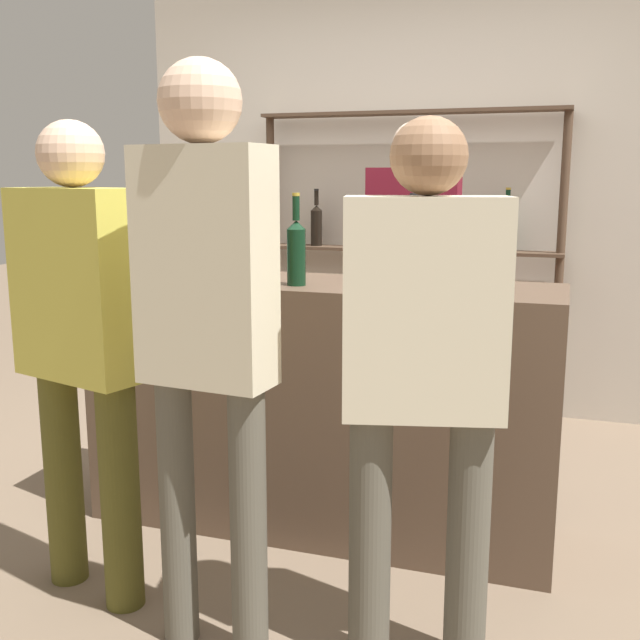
{
  "coord_description": "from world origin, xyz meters",
  "views": [
    {
      "loc": [
        0.93,
        -2.79,
        1.44
      ],
      "look_at": [
        0.0,
        0.0,
        0.87
      ],
      "focal_mm": 42.0,
      "sensor_mm": 36.0,
      "label": 1
    }
  ],
  "objects_px": {
    "counter_bottle_1": "(192,245)",
    "cork_jar": "(220,258)",
    "counter_bottle_3": "(479,259)",
    "counter_bottle_4": "(187,243)",
    "customer_right": "(423,361)",
    "customer_left": "(81,330)",
    "customer_center": "(206,312)",
    "counter_bottle_2": "(296,250)",
    "counter_bottle_0": "(413,256)",
    "server_behind_counter": "(412,264)"
  },
  "relations": [
    {
      "from": "customer_right",
      "to": "customer_left",
      "type": "xyz_separation_m",
      "value": [
        -1.14,
        0.03,
        0.01
      ]
    },
    {
      "from": "customer_center",
      "to": "counter_bottle_4",
      "type": "bearing_deg",
      "value": 36.6
    },
    {
      "from": "counter_bottle_2",
      "to": "customer_left",
      "type": "bearing_deg",
      "value": -129.84
    },
    {
      "from": "counter_bottle_0",
      "to": "server_behind_counter",
      "type": "bearing_deg",
      "value": 101.36
    },
    {
      "from": "counter_bottle_3",
      "to": "customer_center",
      "type": "height_order",
      "value": "customer_center"
    },
    {
      "from": "cork_jar",
      "to": "counter_bottle_1",
      "type": "bearing_deg",
      "value": -93.36
    },
    {
      "from": "customer_left",
      "to": "customer_center",
      "type": "xyz_separation_m",
      "value": [
        0.54,
        -0.16,
        0.12
      ]
    },
    {
      "from": "customer_left",
      "to": "counter_bottle_4",
      "type": "bearing_deg",
      "value": 16.21
    },
    {
      "from": "customer_right",
      "to": "customer_center",
      "type": "distance_m",
      "value": 0.63
    },
    {
      "from": "counter_bottle_2",
      "to": "counter_bottle_3",
      "type": "distance_m",
      "value": 0.69
    },
    {
      "from": "counter_bottle_3",
      "to": "customer_left",
      "type": "distance_m",
      "value": 1.38
    },
    {
      "from": "counter_bottle_0",
      "to": "counter_bottle_1",
      "type": "relative_size",
      "value": 1.0
    },
    {
      "from": "counter_bottle_0",
      "to": "counter_bottle_4",
      "type": "distance_m",
      "value": 1.0
    },
    {
      "from": "counter_bottle_1",
      "to": "cork_jar",
      "type": "distance_m",
      "value": 0.24
    },
    {
      "from": "counter_bottle_2",
      "to": "counter_bottle_3",
      "type": "relative_size",
      "value": 1.06
    },
    {
      "from": "counter_bottle_2",
      "to": "server_behind_counter",
      "type": "height_order",
      "value": "server_behind_counter"
    },
    {
      "from": "customer_right",
      "to": "server_behind_counter",
      "type": "bearing_deg",
      "value": -1.42
    },
    {
      "from": "customer_right",
      "to": "counter_bottle_4",
      "type": "bearing_deg",
      "value": 42.0
    },
    {
      "from": "customer_left",
      "to": "customer_right",
      "type": "bearing_deg",
      "value": -75.45
    },
    {
      "from": "counter_bottle_3",
      "to": "cork_jar",
      "type": "height_order",
      "value": "counter_bottle_3"
    },
    {
      "from": "counter_bottle_0",
      "to": "counter_bottle_3",
      "type": "relative_size",
      "value": 1.07
    },
    {
      "from": "server_behind_counter",
      "to": "counter_bottle_0",
      "type": "bearing_deg",
      "value": 10.3
    },
    {
      "from": "counter_bottle_4",
      "to": "counter_bottle_2",
      "type": "bearing_deg",
      "value": -12.51
    },
    {
      "from": "customer_center",
      "to": "customer_left",
      "type": "bearing_deg",
      "value": 79.29
    },
    {
      "from": "counter_bottle_3",
      "to": "customer_center",
      "type": "relative_size",
      "value": 0.19
    },
    {
      "from": "cork_jar",
      "to": "customer_right",
      "type": "distance_m",
      "value": 1.39
    },
    {
      "from": "counter_bottle_1",
      "to": "counter_bottle_3",
      "type": "relative_size",
      "value": 1.07
    },
    {
      "from": "customer_center",
      "to": "counter_bottle_3",
      "type": "bearing_deg",
      "value": -35.03
    },
    {
      "from": "counter_bottle_1",
      "to": "counter_bottle_2",
      "type": "height_order",
      "value": "counter_bottle_1"
    },
    {
      "from": "customer_center",
      "to": "counter_bottle_0",
      "type": "bearing_deg",
      "value": -24.71
    },
    {
      "from": "server_behind_counter",
      "to": "counter_bottle_3",
      "type": "bearing_deg",
      "value": 22.1
    },
    {
      "from": "counter_bottle_1",
      "to": "customer_center",
      "type": "bearing_deg",
      "value": -59.77
    },
    {
      "from": "counter_bottle_1",
      "to": "customer_center",
      "type": "xyz_separation_m",
      "value": [
        0.46,
        -0.8,
        -0.11
      ]
    },
    {
      "from": "cork_jar",
      "to": "customer_left",
      "type": "relative_size",
      "value": 0.08
    },
    {
      "from": "customer_right",
      "to": "customer_center",
      "type": "height_order",
      "value": "customer_center"
    },
    {
      "from": "counter_bottle_4",
      "to": "cork_jar",
      "type": "bearing_deg",
      "value": 50.89
    },
    {
      "from": "server_behind_counter",
      "to": "counter_bottle_2",
      "type": "bearing_deg",
      "value": -14.34
    },
    {
      "from": "counter_bottle_1",
      "to": "counter_bottle_3",
      "type": "xyz_separation_m",
      "value": [
        1.14,
        -0.01,
        -0.02
      ]
    },
    {
      "from": "counter_bottle_1",
      "to": "counter_bottle_4",
      "type": "distance_m",
      "value": 0.14
    },
    {
      "from": "counter_bottle_4",
      "to": "customer_right",
      "type": "height_order",
      "value": "customer_right"
    },
    {
      "from": "counter_bottle_0",
      "to": "counter_bottle_4",
      "type": "height_order",
      "value": "counter_bottle_4"
    },
    {
      "from": "counter_bottle_4",
      "to": "counter_bottle_3",
      "type": "bearing_deg",
      "value": -5.78
    },
    {
      "from": "counter_bottle_2",
      "to": "customer_center",
      "type": "bearing_deg",
      "value": -88.89
    },
    {
      "from": "counter_bottle_4",
      "to": "customer_center",
      "type": "distance_m",
      "value": 1.06
    },
    {
      "from": "counter_bottle_3",
      "to": "counter_bottle_0",
      "type": "bearing_deg",
      "value": -173.34
    },
    {
      "from": "counter_bottle_1",
      "to": "customer_left",
      "type": "bearing_deg",
      "value": -97.0
    },
    {
      "from": "counter_bottle_1",
      "to": "counter_bottle_4",
      "type": "relative_size",
      "value": 0.99
    },
    {
      "from": "counter_bottle_3",
      "to": "customer_center",
      "type": "bearing_deg",
      "value": -130.64
    },
    {
      "from": "counter_bottle_0",
      "to": "counter_bottle_2",
      "type": "relative_size",
      "value": 1.01
    },
    {
      "from": "customer_right",
      "to": "counter_bottle_2",
      "type": "bearing_deg",
      "value": 29.28
    }
  ]
}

